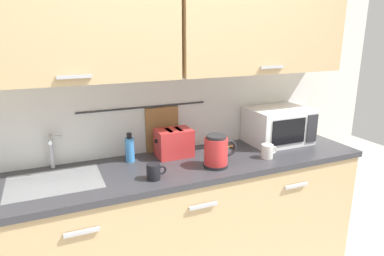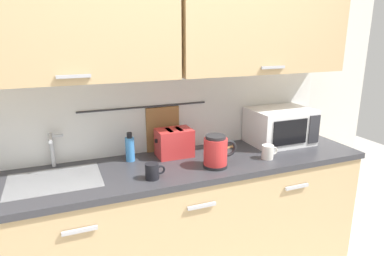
% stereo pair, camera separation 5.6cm
% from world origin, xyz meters
% --- Properties ---
extents(counter_unit, '(2.53, 0.64, 0.90)m').
position_xyz_m(counter_unit, '(-0.01, 0.30, 0.46)').
color(counter_unit, tan).
rests_on(counter_unit, ground).
extents(back_wall_assembly, '(3.70, 0.41, 2.50)m').
position_xyz_m(back_wall_assembly, '(-0.00, 0.53, 1.52)').
color(back_wall_assembly, silver).
rests_on(back_wall_assembly, ground).
extents(sink_faucet, '(0.09, 0.17, 0.22)m').
position_xyz_m(sink_faucet, '(-0.79, 0.53, 1.04)').
color(sink_faucet, '#B2B5BA').
rests_on(sink_faucet, counter_unit).
extents(microwave, '(0.46, 0.35, 0.27)m').
position_xyz_m(microwave, '(0.83, 0.41, 1.04)').
color(microwave, white).
rests_on(microwave, counter_unit).
extents(electric_kettle, '(0.23, 0.16, 0.21)m').
position_xyz_m(electric_kettle, '(0.17, 0.16, 1.00)').
color(electric_kettle, black).
rests_on(electric_kettle, counter_unit).
extents(dish_soap_bottle, '(0.06, 0.06, 0.20)m').
position_xyz_m(dish_soap_bottle, '(-0.31, 0.46, 0.99)').
color(dish_soap_bottle, '#3F8CD8').
rests_on(dish_soap_bottle, counter_unit).
extents(mug_near_sink, '(0.12, 0.08, 0.09)m').
position_xyz_m(mug_near_sink, '(-0.25, 0.13, 0.95)').
color(mug_near_sink, black).
rests_on(mug_near_sink, counter_unit).
extents(toaster, '(0.26, 0.17, 0.19)m').
position_xyz_m(toaster, '(-0.01, 0.44, 1.00)').
color(toaster, red).
rests_on(toaster, counter_unit).
extents(mug_by_kettle, '(0.12, 0.08, 0.09)m').
position_xyz_m(mug_by_kettle, '(0.56, 0.15, 0.95)').
color(mug_by_kettle, silver).
rests_on(mug_by_kettle, counter_unit).
extents(wooden_spoon, '(0.28, 0.07, 0.01)m').
position_xyz_m(wooden_spoon, '(0.38, 0.43, 0.91)').
color(wooden_spoon, '#9E7042').
rests_on(wooden_spoon, counter_unit).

